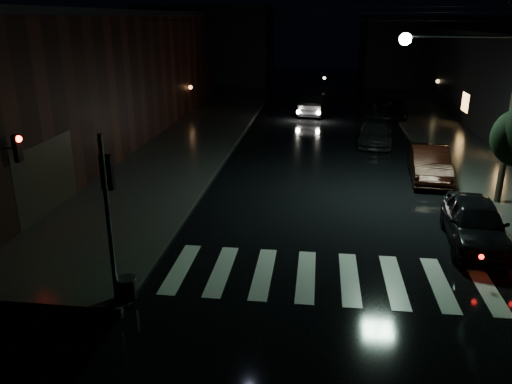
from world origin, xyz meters
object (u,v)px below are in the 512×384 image
(oncoming_car, at_px, (314,105))
(parked_car_c, at_px, (375,133))
(parked_car_a, at_px, (475,223))
(parked_car_d, at_px, (390,109))
(parked_car_b, at_px, (429,163))

(oncoming_car, bearing_deg, parked_car_c, 119.93)
(parked_car_c, bearing_deg, parked_car_a, -75.89)
(parked_car_d, relative_size, oncoming_car, 1.04)
(parked_car_a, relative_size, oncoming_car, 0.92)
(parked_car_a, xyz_separation_m, parked_car_c, (-1.80, 13.14, -0.09))
(oncoming_car, bearing_deg, parked_car_a, 111.13)
(parked_car_a, distance_m, oncoming_car, 22.40)
(parked_car_a, distance_m, parked_car_b, 6.76)
(parked_car_a, height_order, parked_car_c, parked_car_a)
(parked_car_c, relative_size, oncoming_car, 0.95)
(parked_car_b, height_order, oncoming_car, oncoming_car)
(parked_car_a, xyz_separation_m, oncoming_car, (-5.41, 21.73, 0.04))
(parked_car_c, distance_m, oncoming_car, 9.32)
(parked_car_b, distance_m, oncoming_car, 15.89)
(parked_car_a, bearing_deg, oncoming_car, 108.93)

